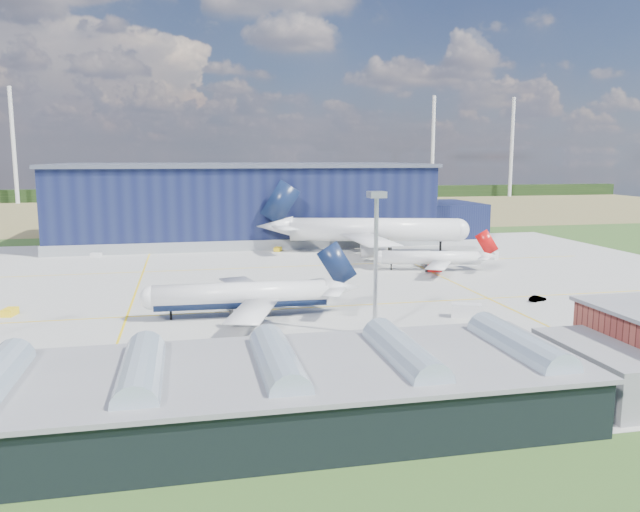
{
  "coord_description": "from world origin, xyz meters",
  "views": [
    {
      "loc": [
        -18.95,
        -122.87,
        28.26
      ],
      "look_at": [
        10.27,
        13.15,
        6.12
      ],
      "focal_mm": 35.0,
      "sensor_mm": 36.0,
      "label": 1
    }
  ],
  "objects_px": {
    "airliner_widebody": "(374,217)",
    "gse_tug_a": "(10,312)",
    "hangar": "(250,205)",
    "gse_van_a": "(527,350)",
    "light_mast_center": "(376,240)",
    "airliner_navy": "(241,282)",
    "gse_cart_b": "(96,255)",
    "gse_tug_c": "(278,249)",
    "gse_van_b": "(489,255)",
    "airliner_red": "(431,251)",
    "gse_van_c": "(466,311)",
    "car_a": "(420,367)",
    "car_b": "(537,299)"
  },
  "relations": [
    {
      "from": "airliner_widebody",
      "to": "gse_tug_a",
      "type": "xyz_separation_m",
      "value": [
        -86.41,
        -59.56,
        -9.73
      ]
    },
    {
      "from": "hangar",
      "to": "gse_van_a",
      "type": "bearing_deg",
      "value": -80.06
    },
    {
      "from": "airliner_widebody",
      "to": "light_mast_center",
      "type": "bearing_deg",
      "value": -92.84
    },
    {
      "from": "airliner_navy",
      "to": "gse_cart_b",
      "type": "relative_size",
      "value": 13.98
    },
    {
      "from": "gse_tug_c",
      "to": "light_mast_center",
      "type": "bearing_deg",
      "value": -64.77
    },
    {
      "from": "light_mast_center",
      "to": "airliner_widebody",
      "type": "relative_size",
      "value": 0.36
    },
    {
      "from": "gse_van_b",
      "to": "hangar",
      "type": "bearing_deg",
      "value": 101.95
    },
    {
      "from": "airliner_red",
      "to": "gse_van_c",
      "type": "distance_m",
      "value": 46.58
    },
    {
      "from": "airliner_widebody",
      "to": "gse_van_b",
      "type": "distance_m",
      "value": 35.06
    },
    {
      "from": "gse_van_a",
      "to": "car_a",
      "type": "bearing_deg",
      "value": 88.99
    },
    {
      "from": "airliner_navy",
      "to": "gse_van_b",
      "type": "bearing_deg",
      "value": -143.56
    },
    {
      "from": "airliner_red",
      "to": "car_b",
      "type": "xyz_separation_m",
      "value": [
        7.78,
        -36.39,
        -4.5
      ]
    },
    {
      "from": "airliner_navy",
      "to": "gse_tug_c",
      "type": "xyz_separation_m",
      "value": [
        17.6,
        76.27,
        -5.78
      ]
    },
    {
      "from": "car_a",
      "to": "car_b",
      "type": "distance_m",
      "value": 50.38
    },
    {
      "from": "car_b",
      "to": "airliner_widebody",
      "type": "bearing_deg",
      "value": -6.32
    },
    {
      "from": "gse_tug_a",
      "to": "car_a",
      "type": "bearing_deg",
      "value": -24.83
    },
    {
      "from": "gse_van_a",
      "to": "car_a",
      "type": "xyz_separation_m",
      "value": [
        -16.66,
        -2.0,
        -0.61
      ]
    },
    {
      "from": "airliner_red",
      "to": "gse_tug_a",
      "type": "height_order",
      "value": "airliner_red"
    },
    {
      "from": "airliner_widebody",
      "to": "car_a",
      "type": "bearing_deg",
      "value": -89.6
    },
    {
      "from": "gse_tug_a",
      "to": "gse_van_b",
      "type": "xyz_separation_m",
      "value": [
        114.17,
        40.24,
        0.45
      ]
    },
    {
      "from": "light_mast_center",
      "to": "gse_tug_c",
      "type": "bearing_deg",
      "value": 91.43
    },
    {
      "from": "car_b",
      "to": "airliner_red",
      "type": "bearing_deg",
      "value": -4.52
    },
    {
      "from": "gse_van_c",
      "to": "car_b",
      "type": "height_order",
      "value": "gse_van_c"
    },
    {
      "from": "gse_van_a",
      "to": "gse_tug_c",
      "type": "distance_m",
      "value": 109.8
    },
    {
      "from": "airliner_navy",
      "to": "car_b",
      "type": "xyz_separation_m",
      "value": [
        58.24,
        -0.12,
        -5.82
      ]
    },
    {
      "from": "gse_van_a",
      "to": "gse_van_b",
      "type": "xyz_separation_m",
      "value": [
        36.03,
        81.69,
        -0.13
      ]
    },
    {
      "from": "gse_van_a",
      "to": "gse_cart_b",
      "type": "distance_m",
      "value": 129.84
    },
    {
      "from": "airliner_navy",
      "to": "gse_van_b",
      "type": "distance_m",
      "value": 88.95
    },
    {
      "from": "airliner_widebody",
      "to": "gse_cart_b",
      "type": "relative_size",
      "value": 22.67
    },
    {
      "from": "gse_van_a",
      "to": "car_a",
      "type": "distance_m",
      "value": 16.79
    },
    {
      "from": "airliner_navy",
      "to": "gse_van_a",
      "type": "relative_size",
      "value": 6.79
    },
    {
      "from": "gse_tug_a",
      "to": "gse_van_c",
      "type": "distance_m",
      "value": 81.89
    },
    {
      "from": "hangar",
      "to": "gse_tug_c",
      "type": "relative_size",
      "value": 48.82
    },
    {
      "from": "airliner_red",
      "to": "gse_van_b",
      "type": "height_order",
      "value": "airliner_red"
    },
    {
      "from": "car_b",
      "to": "light_mast_center",
      "type": "bearing_deg",
      "value": 95.55
    },
    {
      "from": "airliner_navy",
      "to": "gse_cart_b",
      "type": "xyz_separation_m",
      "value": [
        -34.7,
        76.27,
        -5.81
      ]
    },
    {
      "from": "light_mast_center",
      "to": "car_b",
      "type": "height_order",
      "value": "light_mast_center"
    },
    {
      "from": "gse_van_a",
      "to": "gse_van_b",
      "type": "relative_size",
      "value": 1.17
    },
    {
      "from": "gse_van_b",
      "to": "gse_cart_b",
      "type": "bearing_deg",
      "value": 132.51
    },
    {
      "from": "car_b",
      "to": "hangar",
      "type": "bearing_deg",
      "value": 6.04
    },
    {
      "from": "hangar",
      "to": "gse_van_a",
      "type": "relative_size",
      "value": 24.98
    },
    {
      "from": "airliner_widebody",
      "to": "gse_van_b",
      "type": "xyz_separation_m",
      "value": [
        27.75,
        -19.31,
        -9.28
      ]
    },
    {
      "from": "airliner_widebody",
      "to": "car_b",
      "type": "xyz_separation_m",
      "value": [
        12.59,
        -69.39,
        -9.81
      ]
    },
    {
      "from": "airliner_red",
      "to": "car_a",
      "type": "height_order",
      "value": "airliner_red"
    },
    {
      "from": "hangar",
      "to": "airliner_widebody",
      "type": "xyz_separation_m",
      "value": [
        32.94,
        -39.8,
        -1.2
      ]
    },
    {
      "from": "gse_tug_a",
      "to": "gse_van_a",
      "type": "xyz_separation_m",
      "value": [
        78.14,
        -41.44,
        0.58
      ]
    },
    {
      "from": "light_mast_center",
      "to": "airliner_navy",
      "type": "bearing_deg",
      "value": 141.66
    },
    {
      "from": "light_mast_center",
      "to": "gse_van_c",
      "type": "distance_m",
      "value": 24.82
    },
    {
      "from": "hangar",
      "to": "gse_cart_b",
      "type": "height_order",
      "value": "hangar"
    },
    {
      "from": "light_mast_center",
      "to": "airliner_red",
      "type": "distance_m",
      "value": 61.19
    }
  ]
}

